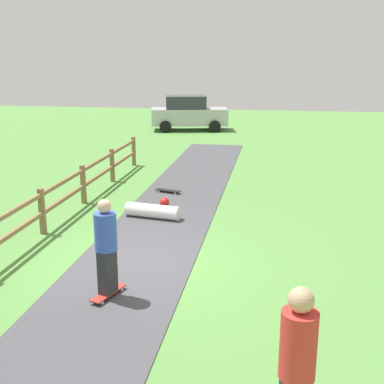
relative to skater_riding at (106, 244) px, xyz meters
The scene contains 8 objects.
ground_plane 1.86m from the skater_riding, 88.90° to the left, with size 60.00×60.00×0.00m, color #568E42.
asphalt_path 1.85m from the skater_riding, 88.90° to the left, with size 2.40×28.00×0.02m, color #47474C.
wooden_fence 3.03m from the skater_riding, 148.69° to the left, with size 0.12×18.12×1.10m.
skater_riding is the anchor object (origin of this frame).
skater_fallen 4.53m from the skater_riding, 93.74° to the left, with size 1.48×1.25×0.36m.
skateboard_loose 6.91m from the skater_riding, 93.57° to the left, with size 0.82×0.42×0.08m.
bystander_red 4.27m from the skater_riding, 44.15° to the right, with size 0.53×0.53×1.88m.
parked_car_silver 20.25m from the skater_riding, 96.05° to the left, with size 4.46×2.66×1.92m.
Camera 1 is at (2.72, -9.10, 4.07)m, focal length 46.67 mm.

